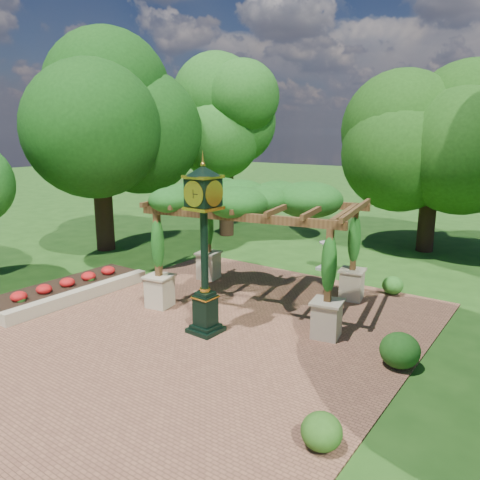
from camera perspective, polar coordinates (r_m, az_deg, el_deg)
The scene contains 13 objects.
ground at distance 11.85m, azimuth -7.26°, elevation -12.68°, with size 120.00×120.00×0.00m, color #1E4714.
brick_plaza at distance 12.52m, azimuth -4.09°, elevation -11.05°, with size 10.00×12.00×0.04m, color brown.
border_wall at distance 15.34m, azimuth -18.75°, elevation -6.39°, with size 0.35×5.00×0.40m, color #C6B793.
flower_bed at distance 16.06m, azimuth -20.64°, elevation -5.75°, with size 1.50×5.00×0.36m, color red.
pedestal_clock at distance 11.64m, azimuth -4.41°, elevation 0.61°, with size 0.89×0.89×4.38m.
pergola at distance 13.65m, azimuth 2.27°, elevation 4.19°, with size 6.43×4.69×3.68m.
sundial at distance 18.03m, azimuth 10.48°, elevation -2.11°, with size 0.61×0.61×1.08m.
shrub_front at distance 8.36m, azimuth 9.92°, elevation -22.01°, with size 0.69×0.69×0.62m, color #285518.
shrub_mid at distance 11.13m, azimuth 18.91°, elevation -12.61°, with size 0.88×0.88×0.79m, color #1C4C15.
shrub_back at distance 15.79m, azimuth 18.12°, elevation -5.28°, with size 0.66×0.66×0.59m, color #255F1B.
tree_west_near at distance 21.17m, azimuth -17.10°, elevation 16.09°, with size 5.89×5.89×9.37m.
tree_west_far at distance 23.29m, azimuth -1.74°, elevation 13.86°, with size 4.21×4.21×7.96m.
tree_north at distance 21.58m, azimuth 22.66°, elevation 12.05°, with size 4.98×4.98×7.44m.
Camera 1 is at (7.37, -7.74, 5.13)m, focal length 35.00 mm.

